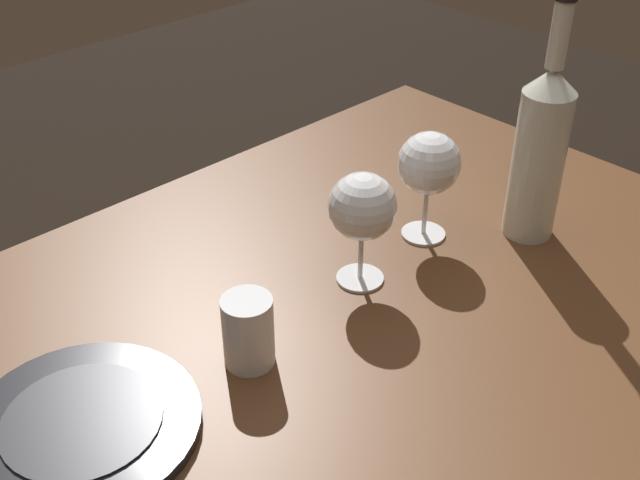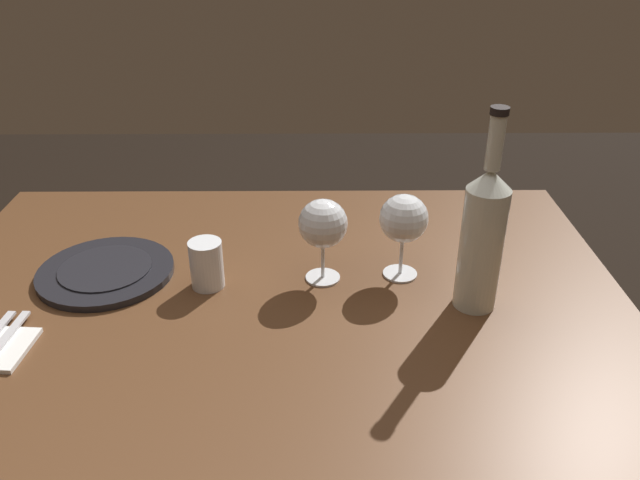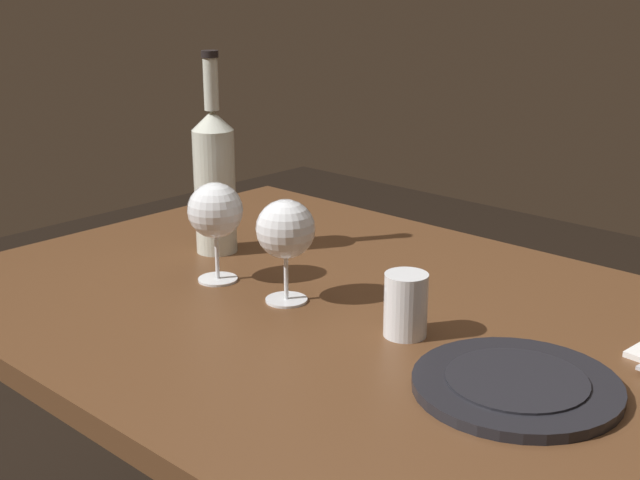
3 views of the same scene
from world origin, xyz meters
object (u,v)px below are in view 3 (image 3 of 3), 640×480
object	(u,v)px
wine_bottle	(214,178)
wine_glass_left	(215,212)
wine_glass_right	(286,231)
dinner_plate	(517,385)
water_tumbler	(406,308)

from	to	relation	value
wine_bottle	wine_glass_left	bearing A→B (deg)	-40.13
wine_glass_left	wine_glass_right	size ratio (longest dim) A/B	1.02
wine_glass_right	wine_bottle	size ratio (longest dim) A/B	0.45
dinner_plate	wine_glass_right	bearing A→B (deg)	177.73
wine_bottle	dinner_plate	xyz separation A→B (m)	(0.69, -0.11, -0.13)
wine_glass_left	wine_glass_right	distance (m)	0.15
wine_bottle	dinner_plate	size ratio (longest dim) A/B	1.40
water_tumbler	dinner_plate	distance (m)	0.21
wine_glass_left	dinner_plate	world-z (taller)	wine_glass_left
wine_glass_right	wine_bottle	distance (m)	0.28
water_tumbler	dinner_plate	world-z (taller)	water_tumbler
wine_glass_left	dinner_plate	bearing A→B (deg)	-0.40
water_tumbler	dinner_plate	xyz separation A→B (m)	(0.20, -0.04, -0.03)
wine_glass_left	dinner_plate	size ratio (longest dim) A/B	0.65
wine_glass_left	wine_bottle	xyz separation A→B (m)	(-0.12, 0.10, 0.02)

